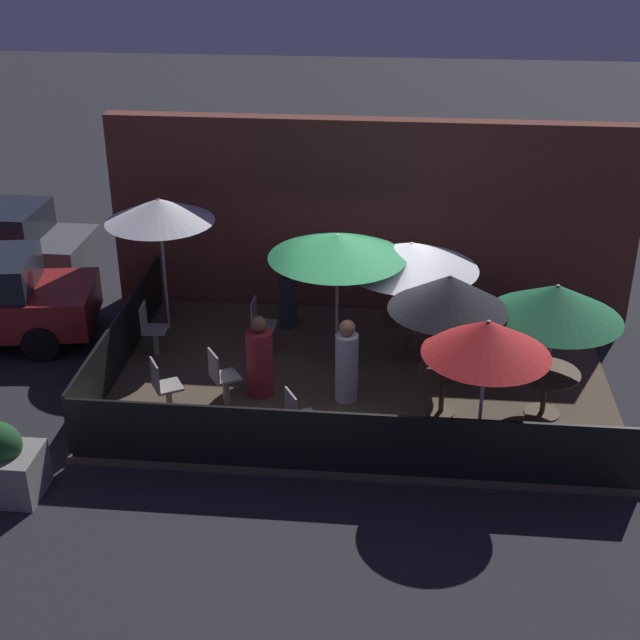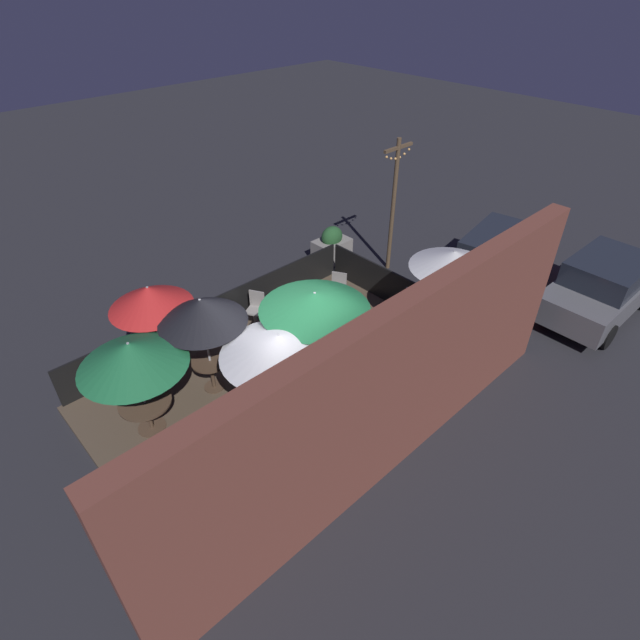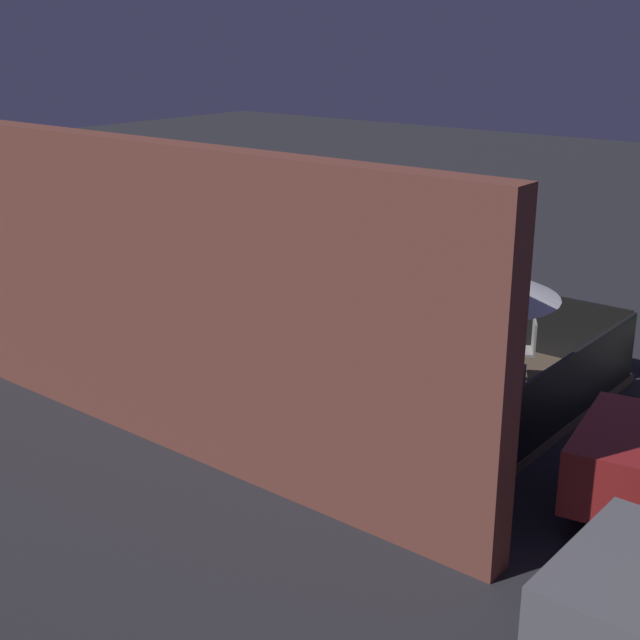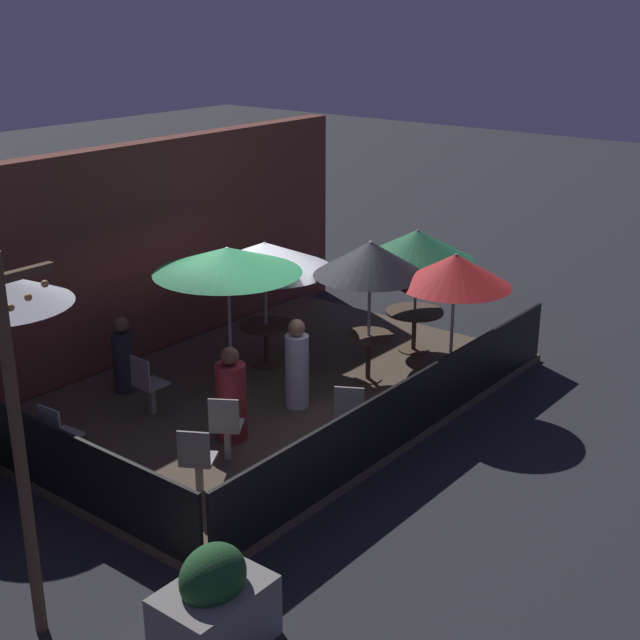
% 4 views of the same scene
% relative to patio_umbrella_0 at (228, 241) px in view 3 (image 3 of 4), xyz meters
% --- Properties ---
extents(ground_plane, '(60.00, 60.00, 0.00)m').
position_rel_patio_umbrella_0_xyz_m(ground_plane, '(-0.75, -0.75, -2.00)').
color(ground_plane, '#26262B').
extents(patio_deck, '(8.06, 5.30, 0.12)m').
position_rel_patio_umbrella_0_xyz_m(patio_deck, '(-0.75, -0.75, -1.94)').
color(patio_deck, brown).
rests_on(patio_deck, ground_plane).
extents(building_wall, '(9.66, 0.36, 3.70)m').
position_rel_patio_umbrella_0_xyz_m(building_wall, '(-0.75, 2.12, -0.15)').
color(building_wall, brown).
rests_on(building_wall, ground_plane).
extents(fence_front, '(7.86, 0.05, 0.95)m').
position_rel_patio_umbrella_0_xyz_m(fence_front, '(-0.75, -3.36, -1.41)').
color(fence_front, black).
rests_on(fence_front, patio_deck).
extents(fence_side_left, '(0.05, 5.10, 0.95)m').
position_rel_patio_umbrella_0_xyz_m(fence_side_left, '(-4.74, -0.75, -1.41)').
color(fence_side_left, black).
rests_on(fence_side_left, patio_deck).
extents(patio_umbrella_0, '(2.22, 2.22, 2.11)m').
position_rel_patio_umbrella_0_xyz_m(patio_umbrella_0, '(0.00, 0.00, 0.00)').
color(patio_umbrella_0, '#B2B2B7').
rests_on(patio_umbrella_0, patio_deck).
extents(patio_umbrella_1, '(1.76, 1.76, 2.29)m').
position_rel_patio_umbrella_0_xyz_m(patio_umbrella_1, '(0.54, -1.69, 0.14)').
color(patio_umbrella_1, '#B2B2B7').
rests_on(patio_umbrella_1, patio_deck).
extents(patio_umbrella_2, '(1.97, 1.97, 2.15)m').
position_rel_patio_umbrella_0_xyz_m(patio_umbrella_2, '(2.09, -1.56, 0.00)').
color(patio_umbrella_2, '#B2B2B7').
rests_on(patio_umbrella_2, patio_deck).
extents(patio_umbrella_3, '(2.23, 2.23, 2.33)m').
position_rel_patio_umbrella_0_xyz_m(patio_umbrella_3, '(-1.18, -0.32, 0.25)').
color(patio_umbrella_3, '#B2B2B7').
rests_on(patio_umbrella_3, patio_deck).
extents(patio_umbrella_4, '(1.72, 1.72, 2.20)m').
position_rel_patio_umbrella_0_xyz_m(patio_umbrella_4, '(1.01, -2.92, 0.07)').
color(patio_umbrella_4, '#B2B2B7').
rests_on(patio_umbrella_4, patio_deck).
extents(patio_umbrella_5, '(1.89, 1.89, 2.47)m').
position_rel_patio_umbrella_0_xyz_m(patio_umbrella_5, '(-4.32, 0.70, 0.38)').
color(patio_umbrella_5, '#B2B2B7').
rests_on(patio_umbrella_5, patio_deck).
extents(dining_table_0, '(0.90, 0.90, 0.72)m').
position_rel_patio_umbrella_0_xyz_m(dining_table_0, '(-0.00, 0.00, -1.31)').
color(dining_table_0, '#4C3828').
rests_on(dining_table_0, patio_deck).
extents(dining_table_1, '(0.80, 0.80, 0.77)m').
position_rel_patio_umbrella_0_xyz_m(dining_table_1, '(0.54, -1.69, -1.28)').
color(dining_table_1, '#4C3828').
rests_on(dining_table_1, patio_deck).
extents(dining_table_2, '(1.00, 1.00, 0.72)m').
position_rel_patio_umbrella_0_xyz_m(dining_table_2, '(2.09, -1.56, -1.31)').
color(dining_table_2, '#4C3828').
rests_on(dining_table_2, patio_deck).
extents(patio_chair_0, '(0.54, 0.54, 0.94)m').
position_rel_patio_umbrella_0_xyz_m(patio_chair_0, '(-1.51, -2.85, -1.36)').
color(patio_chair_0, gray).
rests_on(patio_chair_0, patio_deck).
extents(patio_chair_1, '(0.43, 0.43, 0.94)m').
position_rel_patio_umbrella_0_xyz_m(patio_chair_1, '(-4.34, -0.31, -1.37)').
color(patio_chair_1, gray).
rests_on(patio_chair_1, patio_deck).
extents(patio_chair_2, '(0.41, 0.41, 0.93)m').
position_rel_patio_umbrella_0_xyz_m(patio_chair_2, '(-2.52, 0.07, -1.37)').
color(patio_chair_2, gray).
rests_on(patio_chair_2, patio_deck).
extents(patio_chair_3, '(0.55, 0.55, 0.92)m').
position_rel_patio_umbrella_0_xyz_m(patio_chair_3, '(-3.65, -2.12, -1.39)').
color(patio_chair_3, gray).
rests_on(patio_chair_3, patio_deck).
extents(patio_chair_4, '(0.55, 0.55, 0.95)m').
position_rel_patio_umbrella_0_xyz_m(patio_chair_4, '(-2.83, -1.81, -1.36)').
color(patio_chair_4, gray).
rests_on(patio_chair_4, patio_deck).
extents(patron_0, '(0.49, 0.49, 1.38)m').
position_rel_patio_umbrella_0_xyz_m(patron_0, '(-0.93, -1.44, -1.25)').
color(patron_0, silver).
rests_on(patron_0, patio_deck).
extents(patron_1, '(0.46, 0.46, 1.36)m').
position_rel_patio_umbrella_0_xyz_m(patron_1, '(-2.30, -1.40, -1.28)').
color(patron_1, maroon).
rests_on(patron_1, patio_deck).
extents(patron_2, '(0.36, 0.36, 1.22)m').
position_rel_patio_umbrella_0_xyz_m(patron_2, '(-2.17, 1.02, -1.32)').
color(patron_2, '#333338').
rests_on(patron_2, patio_deck).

